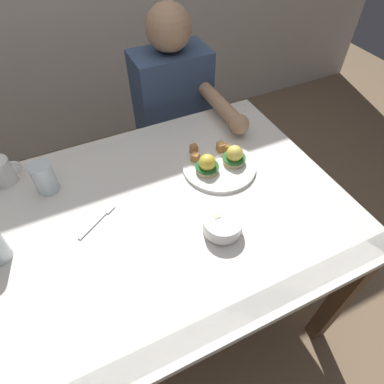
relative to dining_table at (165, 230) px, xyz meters
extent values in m
plane|color=#7F664C|center=(0.00, 0.00, -0.63)|extent=(6.00, 6.00, 0.00)
cube|color=white|center=(0.00, 0.00, 0.09)|extent=(1.20, 0.90, 0.03)
cube|color=#4C6BB7|center=(0.00, -0.40, 0.10)|extent=(1.20, 0.06, 0.00)
cube|color=#4C6BB7|center=(0.00, 0.40, 0.10)|extent=(1.20, 0.06, 0.00)
cube|color=brown|center=(0.55, -0.40, -0.28)|extent=(0.06, 0.06, 0.71)
cube|color=brown|center=(-0.55, 0.40, -0.28)|extent=(0.06, 0.06, 0.71)
cube|color=brown|center=(0.55, 0.40, -0.28)|extent=(0.06, 0.06, 0.71)
cylinder|color=white|center=(0.26, 0.10, 0.11)|extent=(0.27, 0.27, 0.01)
cylinder|color=tan|center=(0.21, 0.09, 0.13)|extent=(0.08, 0.08, 0.02)
cylinder|color=#236028|center=(0.21, 0.09, 0.14)|extent=(0.08, 0.08, 0.01)
sphere|color=yellow|center=(0.21, 0.09, 0.16)|extent=(0.06, 0.06, 0.06)
cylinder|color=tan|center=(0.32, 0.09, 0.13)|extent=(0.08, 0.08, 0.02)
cylinder|color=#286B2D|center=(0.32, 0.09, 0.14)|extent=(0.08, 0.08, 0.01)
sphere|color=#F7DB56|center=(0.32, 0.09, 0.16)|extent=(0.06, 0.06, 0.06)
cube|color=tan|center=(0.31, 0.17, 0.14)|extent=(0.03, 0.03, 0.04)
cube|color=#B77A42|center=(0.19, 0.16, 0.14)|extent=(0.04, 0.04, 0.03)
cube|color=#AD7038|center=(0.21, 0.20, 0.14)|extent=(0.02, 0.02, 0.04)
cube|color=#B77A42|center=(0.31, 0.17, 0.14)|extent=(0.03, 0.03, 0.03)
cube|color=#AD7038|center=(0.32, 0.16, 0.13)|extent=(0.03, 0.03, 0.03)
cylinder|color=white|center=(0.13, -0.15, 0.11)|extent=(0.10, 0.10, 0.01)
cylinder|color=white|center=(0.13, -0.15, 0.14)|extent=(0.12, 0.12, 0.04)
cube|color=#F4A85B|center=(0.12, -0.15, 0.14)|extent=(0.03, 0.03, 0.03)
cube|color=#B7E093|center=(0.13, -0.14, 0.13)|extent=(0.03, 0.03, 0.03)
cube|color=#B7E093|center=(0.12, -0.13, 0.15)|extent=(0.02, 0.02, 0.02)
cube|color=#F4DB66|center=(0.14, -0.15, 0.15)|extent=(0.03, 0.03, 0.03)
cylinder|color=white|center=(-0.45, 0.36, 0.15)|extent=(0.08, 0.08, 0.09)
torus|color=white|center=(-0.41, 0.36, 0.16)|extent=(0.06, 0.01, 0.06)
cube|color=silver|center=(-0.22, 0.04, 0.11)|extent=(0.11, 0.08, 0.00)
cube|color=silver|center=(-0.16, 0.08, 0.11)|extent=(0.04, 0.04, 0.00)
cylinder|color=silver|center=(-0.32, 0.26, 0.16)|extent=(0.07, 0.07, 0.11)
cylinder|color=silver|center=(-0.32, 0.26, 0.14)|extent=(0.06, 0.06, 0.06)
cylinder|color=#33333D|center=(0.21, 0.53, -0.41)|extent=(0.11, 0.11, 0.45)
cylinder|color=#33333D|center=(0.39, 0.53, -0.41)|extent=(0.11, 0.11, 0.45)
cube|color=#384C70|center=(0.30, 0.63, 0.07)|extent=(0.34, 0.20, 0.50)
sphere|color=tan|center=(0.30, 0.63, 0.41)|extent=(0.19, 0.19, 0.19)
cylinder|color=tan|center=(0.42, 0.38, 0.17)|extent=(0.06, 0.30, 0.06)
sphere|color=tan|center=(0.42, 0.23, 0.17)|extent=(0.08, 0.08, 0.08)
camera|label=1|loc=(-0.20, -0.64, 0.93)|focal=30.27mm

